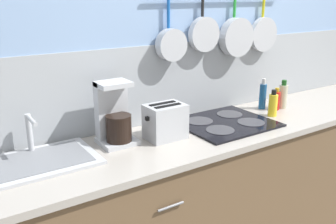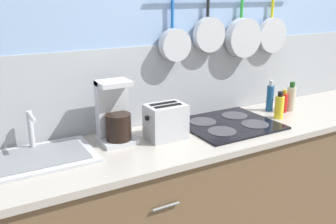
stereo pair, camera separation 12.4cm
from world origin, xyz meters
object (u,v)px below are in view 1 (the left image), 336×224
at_px(coffee_maker, 115,118).
at_px(bottle_hot_sauce, 276,100).
at_px(bottle_vinegar, 273,104).
at_px(bottle_cooking_wine, 263,96).
at_px(toaster, 165,122).
at_px(bottle_olive_oil, 283,96).

height_order(coffee_maker, bottle_hot_sauce, coffee_maker).
bearing_deg(bottle_vinegar, bottle_cooking_wine, 66.74).
bearing_deg(coffee_maker, toaster, -20.46).
height_order(coffee_maker, toaster, coffee_maker).
bearing_deg(toaster, bottle_vinegar, -3.73).
distance_m(coffee_maker, bottle_vinegar, 1.04).
bearing_deg(bottle_olive_oil, bottle_hot_sauce, -179.19).
bearing_deg(bottle_olive_oil, bottle_cooking_wine, 151.99).
bearing_deg(toaster, bottle_olive_oil, 1.77).
height_order(toaster, bottle_olive_oil, bottle_olive_oil).
height_order(bottle_cooking_wine, bottle_hot_sauce, bottle_cooking_wine).
xyz_separation_m(bottle_vinegar, bottle_cooking_wine, (0.06, 0.15, 0.02)).
xyz_separation_m(coffee_maker, toaster, (0.25, -0.09, -0.04)).
height_order(bottle_cooking_wine, bottle_olive_oil, bottle_cooking_wine).
distance_m(coffee_maker, bottle_cooking_wine, 1.09).
bearing_deg(bottle_cooking_wine, coffee_maker, -179.85).
xyz_separation_m(bottle_cooking_wine, bottle_olive_oil, (0.12, -0.07, -0.01)).
height_order(bottle_vinegar, bottle_olive_oil, bottle_olive_oil).
xyz_separation_m(bottle_cooking_wine, bottle_hot_sauce, (0.06, -0.07, -0.03)).
bearing_deg(bottle_vinegar, bottle_olive_oil, 23.25).
distance_m(bottle_hot_sauce, bottle_olive_oil, 0.07).
distance_m(bottle_cooking_wine, bottle_olive_oil, 0.14).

